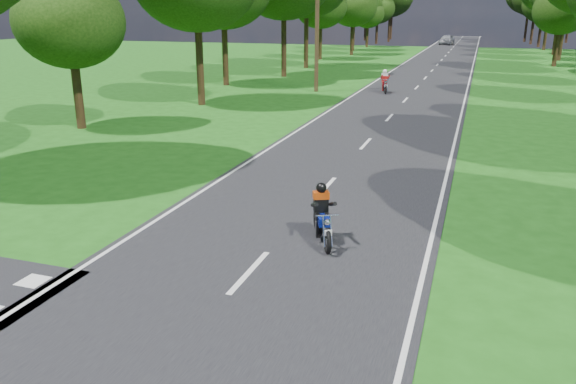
% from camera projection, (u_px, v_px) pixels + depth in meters
% --- Properties ---
extents(ground, '(160.00, 160.00, 0.00)m').
position_uv_depth(ground, '(204.00, 323.00, 9.38)').
color(ground, '#1A5112').
rests_on(ground, ground).
extents(main_road, '(7.00, 140.00, 0.02)m').
position_uv_depth(main_road, '(437.00, 65.00, 54.48)').
color(main_road, black).
rests_on(main_road, ground).
extents(road_markings, '(7.40, 140.00, 0.01)m').
position_uv_depth(road_markings, '(434.00, 66.00, 52.83)').
color(road_markings, silver).
rests_on(road_markings, main_road).
extents(telegraph_pole, '(1.20, 0.26, 8.00)m').
position_uv_depth(telegraph_pole, '(317.00, 26.00, 35.21)').
color(telegraph_pole, '#382616').
rests_on(telegraph_pole, ground).
extents(rider_near_blue, '(1.17, 1.67, 1.33)m').
position_uv_depth(rider_near_blue, '(322.00, 213.00, 12.49)').
color(rider_near_blue, '#0D2097').
rests_on(rider_near_blue, main_road).
extents(rider_far_red, '(1.03, 1.83, 1.45)m').
position_uv_depth(rider_far_red, '(385.00, 81.00, 35.56)').
color(rider_far_red, '#A30C1A').
rests_on(rider_far_red, main_road).
extents(distant_car, '(2.38, 4.70, 1.54)m').
position_uv_depth(distant_car, '(447.00, 40.00, 86.95)').
color(distant_car, '#A9ABB0').
rests_on(distant_car, main_road).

